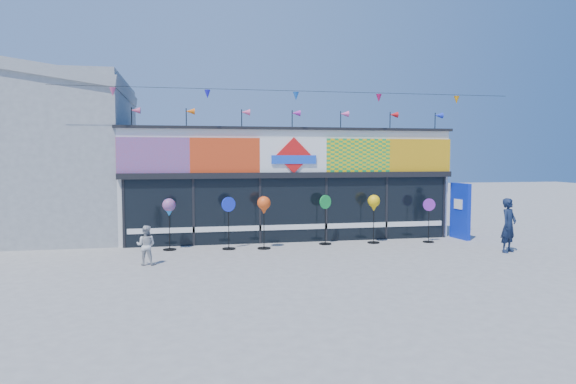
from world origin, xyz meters
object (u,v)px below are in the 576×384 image
object	(u,v)px
spinner_3	(325,218)
adult_man	(509,225)
blue_sign	(460,211)
spinner_1	(229,222)
spinner_4	(374,205)
spinner_5	(429,219)
child	(146,245)
spinner_2	(264,207)
spinner_0	(169,209)

from	to	relation	value
spinner_3	adult_man	world-z (taller)	adult_man
blue_sign	spinner_1	size ratio (longest dim) A/B	1.20
spinner_1	spinner_4	xyz separation A→B (m)	(5.12, 0.22, 0.45)
spinner_5	child	world-z (taller)	spinner_5
blue_sign	child	xyz separation A→B (m)	(-11.10, -2.51, -0.48)
spinner_5	child	xyz separation A→B (m)	(-9.60, -2.01, -0.27)
spinner_4	spinner_2	bearing A→B (deg)	-174.78
blue_sign	spinner_1	distance (m)	8.63
spinner_0	spinner_2	bearing A→B (deg)	-6.89
spinner_2	spinner_4	bearing A→B (deg)	5.22
spinner_0	spinner_3	bearing A→B (deg)	0.87
adult_man	child	world-z (taller)	adult_man
spinner_4	child	world-z (taller)	spinner_4
spinner_1	adult_man	world-z (taller)	adult_man
spinner_2	blue_sign	bearing A→B (deg)	4.93
blue_sign	adult_man	bearing A→B (deg)	-94.72
spinner_1	blue_sign	bearing A→B (deg)	3.33
spinner_4	blue_sign	bearing A→B (deg)	4.61
blue_sign	spinner_0	distance (m)	10.53
blue_sign	spinner_2	bearing A→B (deg)	178.04
spinner_2	spinner_4	xyz separation A→B (m)	(3.97, 0.36, -0.03)
spinner_5	child	distance (m)	9.81
adult_man	child	distance (m)	11.21
spinner_0	spinner_4	distance (m)	7.03
spinner_2	spinner_4	world-z (taller)	spinner_2
spinner_4	child	size ratio (longest dim) A/B	1.52
spinner_0	spinner_5	bearing A→B (deg)	-1.49
blue_sign	spinner_5	bearing A→B (deg)	-168.23
blue_sign	spinner_1	bearing A→B (deg)	176.44
spinner_0	spinner_4	world-z (taller)	spinner_4
spinner_3	adult_man	xyz separation A→B (m)	(5.34, -2.59, -0.05)
spinner_4	spinner_5	size ratio (longest dim) A/B	1.09
blue_sign	child	size ratio (longest dim) A/B	1.84
spinner_3	spinner_4	distance (m)	1.80
spinner_0	spinner_5	distance (m)	9.04
child	blue_sign	bearing A→B (deg)	-154.46
spinner_5	adult_man	size ratio (longest dim) A/B	0.90
blue_sign	spinner_5	xyz separation A→B (m)	(-1.50, -0.51, -0.21)
spinner_2	child	size ratio (longest dim) A/B	1.55
adult_man	spinner_4	bearing A→B (deg)	115.96
adult_man	spinner_3	bearing A→B (deg)	124.90
spinner_2	child	distance (m)	4.18
spinner_5	adult_man	bearing A→B (deg)	-54.73
spinner_1	spinner_4	bearing A→B (deg)	2.46
spinner_5	child	size ratio (longest dim) A/B	1.39
spinner_2	spinner_5	bearing A→B (deg)	1.31
spinner_0	spinner_4	xyz separation A→B (m)	(7.03, -0.01, 0.01)
spinner_1	spinner_4	distance (m)	5.15
spinner_2	spinner_3	world-z (taller)	spinner_2
spinner_3	spinner_4	xyz separation A→B (m)	(1.74, -0.09, 0.46)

